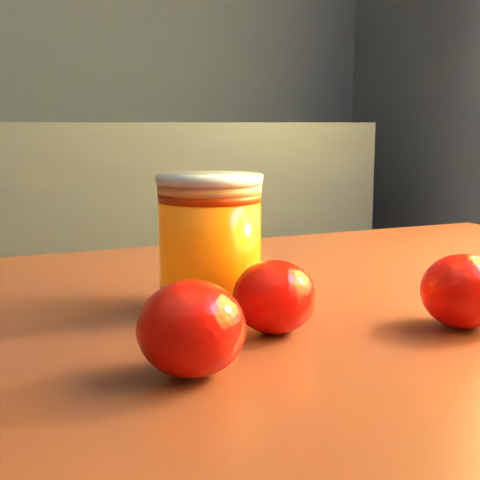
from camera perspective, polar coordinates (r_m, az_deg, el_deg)
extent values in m
cube|color=brown|center=(0.53, 4.40, -8.73)|extent=(1.12, 0.89, 0.04)
cylinder|color=#F05E04|center=(0.54, -2.58, -0.95)|extent=(0.08, 0.08, 0.09)
cylinder|color=tan|center=(0.54, -2.62, 4.43)|extent=(0.08, 0.08, 0.01)
cylinder|color=silver|center=(0.54, -2.62, 5.12)|extent=(0.09, 0.09, 0.01)
ellipsoid|color=red|center=(0.48, 2.95, -4.86)|extent=(0.08, 0.08, 0.05)
ellipsoid|color=red|center=(0.52, 18.51, -4.16)|extent=(0.07, 0.07, 0.06)
ellipsoid|color=red|center=(0.40, -4.17, -7.54)|extent=(0.08, 0.08, 0.06)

